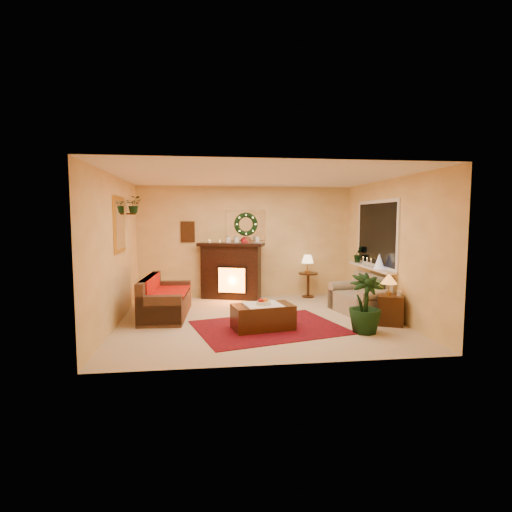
{
  "coord_description": "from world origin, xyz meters",
  "views": [
    {
      "loc": [
        -0.96,
        -7.12,
        1.88
      ],
      "look_at": [
        0.0,
        0.35,
        1.15
      ],
      "focal_mm": 28.0,
      "sensor_mm": 36.0,
      "label": 1
    }
  ],
  "objects": [
    {
      "name": "ceiling",
      "position": [
        0.0,
        0.0,
        2.6
      ],
      "size": [
        5.0,
        5.0,
        0.0
      ],
      "primitive_type": "plane",
      "color": "white",
      "rests_on": "ground"
    },
    {
      "name": "mantel_mirror",
      "position": [
        0.0,
        2.23,
        1.7
      ],
      "size": [
        0.92,
        0.02,
        0.72
      ],
      "primitive_type": "cube",
      "color": "white",
      "rests_on": "wall_back"
    },
    {
      "name": "wall_right",
      "position": [
        2.5,
        0.0,
        1.3
      ],
      "size": [
        4.5,
        4.5,
        0.0
      ],
      "primitive_type": "plane",
      "color": "#EFD88C",
      "rests_on": "ground"
    },
    {
      "name": "coffee_table",
      "position": [
        -0.01,
        -0.62,
        0.21
      ],
      "size": [
        1.09,
        0.73,
        0.42
      ],
      "primitive_type": "cube",
      "rotation": [
        0.0,
        0.0,
        0.19
      ],
      "color": "#3B1D0E",
      "rests_on": "floor"
    },
    {
      "name": "side_table_round",
      "position": [
        1.45,
        1.94,
        0.33
      ],
      "size": [
        0.57,
        0.57,
        0.58
      ],
      "primitive_type": "cylinder",
      "rotation": [
        0.0,
        0.0,
        -0.32
      ],
      "color": "black",
      "rests_on": "floor"
    },
    {
      "name": "fruit_bowl",
      "position": [
        -0.01,
        -0.64,
        0.45
      ],
      "size": [
        0.25,
        0.25,
        0.06
      ],
      "primitive_type": "cylinder",
      "color": "#E7EDCD",
      "rests_on": "coffee_table"
    },
    {
      "name": "hanging_plant",
      "position": [
        -2.34,
        1.05,
        1.97
      ],
      "size": [
        0.33,
        0.28,
        0.36
      ],
      "primitive_type": "imported",
      "color": "#194719",
      "rests_on": "wall_left"
    },
    {
      "name": "wall_left",
      "position": [
        -2.5,
        0.0,
        1.3
      ],
      "size": [
        4.5,
        4.5,
        0.0
      ],
      "primitive_type": "plane",
      "color": "#EFD88C",
      "rests_on": "ground"
    },
    {
      "name": "window_glass",
      "position": [
        2.47,
        0.55,
        1.55
      ],
      "size": [
        0.02,
        1.7,
        1.22
      ],
      "primitive_type": "cube",
      "color": "black",
      "rests_on": "wall_right"
    },
    {
      "name": "mantel_candle_b",
      "position": [
        -0.62,
        2.06,
        1.26
      ],
      "size": [
        0.05,
        0.05,
        0.16
      ],
      "primitive_type": "cylinder",
      "color": "beige",
      "rests_on": "fireplace"
    },
    {
      "name": "wall_art",
      "position": [
        -1.35,
        2.23,
        1.55
      ],
      "size": [
        0.32,
        0.03,
        0.48
      ],
      "primitive_type": "cube",
      "color": "#381E11",
      "rests_on": "wall_back"
    },
    {
      "name": "window_sill",
      "position": [
        2.38,
        0.55,
        0.87
      ],
      "size": [
        0.22,
        1.86,
        0.04
      ],
      "primitive_type": "cube",
      "color": "white",
      "rests_on": "wall_right"
    },
    {
      "name": "floor_palm",
      "position": [
        1.61,
        -1.02,
        0.45
      ],
      "size": [
        1.82,
        1.82,
        2.9
      ],
      "primitive_type": "imported",
      "rotation": [
        0.0,
        0.0,
        0.13
      ],
      "color": "#295B20",
      "rests_on": "floor"
    },
    {
      "name": "poinsettia",
      "position": [
        -0.01,
        2.06,
        1.3
      ],
      "size": [
        0.22,
        0.22,
        0.22
      ],
      "primitive_type": "sphere",
      "color": "#A9101C",
      "rests_on": "fireplace"
    },
    {
      "name": "floor",
      "position": [
        0.0,
        0.0,
        0.0
      ],
      "size": [
        5.0,
        5.0,
        0.0
      ],
      "primitive_type": "plane",
      "color": "beige",
      "rests_on": "ground"
    },
    {
      "name": "gold_mirror",
      "position": [
        -2.48,
        0.3,
        1.75
      ],
      "size": [
        0.03,
        0.84,
        1.0
      ],
      "primitive_type": "cube",
      "color": "gold",
      "rests_on": "wall_left"
    },
    {
      "name": "fireplace",
      "position": [
        -0.37,
        2.04,
        0.55
      ],
      "size": [
        1.4,
        0.82,
        1.23
      ],
      "primitive_type": "cube",
      "rotation": [
        0.0,
        0.0,
        -0.32
      ],
      "color": "black",
      "rests_on": "floor"
    },
    {
      "name": "sofa",
      "position": [
        -1.71,
        0.54,
        0.43
      ],
      "size": [
        0.88,
        1.81,
        0.76
      ],
      "primitive_type": "cube",
      "rotation": [
        0.0,
        0.0,
        -0.06
      ],
      "color": "brown",
      "rests_on": "floor"
    },
    {
      "name": "red_throw",
      "position": [
        -1.72,
        0.71,
        0.46
      ],
      "size": [
        0.82,
        1.33,
        0.02
      ],
      "primitive_type": "cube",
      "color": "red",
      "rests_on": "sofa"
    },
    {
      "name": "mantel_candle_a",
      "position": [
        -0.86,
        2.02,
        1.26
      ],
      "size": [
        0.06,
        0.06,
        0.18
      ],
      "primitive_type": "cylinder",
      "color": "white",
      "rests_on": "fireplace"
    },
    {
      "name": "mini_tree",
      "position": [
        2.36,
        0.13,
        1.04
      ],
      "size": [
        0.2,
        0.2,
        0.3
      ],
      "primitive_type": "cone",
      "color": "white",
      "rests_on": "window_sill"
    },
    {
      "name": "window_frame",
      "position": [
        2.48,
        0.55,
        1.55
      ],
      "size": [
        0.03,
        1.86,
        1.36
      ],
      "primitive_type": "cube",
      "color": "white",
      "rests_on": "wall_right"
    },
    {
      "name": "wreath",
      "position": [
        0.0,
        2.19,
        1.72
      ],
      "size": [
        0.55,
        0.11,
        0.55
      ],
      "primitive_type": "torus",
      "rotation": [
        1.57,
        0.0,
        0.0
      ],
      "color": "#194719",
      "rests_on": "wall_back"
    },
    {
      "name": "wall_back",
      "position": [
        0.0,
        2.25,
        1.3
      ],
      "size": [
        5.0,
        5.0,
        0.0
      ],
      "primitive_type": "plane",
      "color": "#EFD88C",
      "rests_on": "ground"
    },
    {
      "name": "end_table_square",
      "position": [
        2.26,
        -0.59,
        0.27
      ],
      "size": [
        0.55,
        0.55,
        0.52
      ],
      "primitive_type": "cube",
      "rotation": [
        0.0,
        0.0,
        -0.39
      ],
      "color": "#462E17",
      "rests_on": "floor"
    },
    {
      "name": "sill_plant",
      "position": [
        2.39,
        1.26,
        1.08
      ],
      "size": [
        0.26,
        0.21,
        0.48
      ],
      "primitive_type": "imported",
      "color": "#35642E",
      "rests_on": "window_sill"
    },
    {
      "name": "lamp_cream",
      "position": [
        1.42,
        1.91,
        0.88
      ],
      "size": [
        0.28,
        0.28,
        0.43
      ],
      "primitive_type": "cone",
      "color": "#FFD393",
      "rests_on": "side_table_round"
    },
    {
      "name": "loveseat",
      "position": [
        2.06,
        0.24,
        0.42
      ],
      "size": [
        0.99,
        1.43,
        0.76
      ],
      "primitive_type": "cube",
      "rotation": [
        0.0,
        0.0,
        0.19
      ],
      "color": "gray",
      "rests_on": "floor"
    },
    {
      "name": "lamp_tiffany",
      "position": [
        2.23,
        -0.56,
        0.74
      ],
      "size": [
        0.28,
        0.28,
        0.41
      ],
      "primitive_type": "cone",
      "color": "orange",
      "rests_on": "end_table_square"
    },
    {
      "name": "area_rug",
      "position": [
        0.11,
        -0.53,
        0.01
      ],
      "size": [
        2.77,
        2.34,
        0.01
      ],
      "primitive_type": "cube",
      "rotation": [
        0.0,
        0.0,
        0.25
      ],
      "color": "maroon",
      "rests_on": "floor"
    },
    {
      "name": "wall_front",
      "position": [
        0.0,
        -2.25,
        1.3
      ],
      "size": [
        5.0,
        5.0,
        0.0
      ],
      "primitive_type": "plane",
      "color": "#EFD88C",
      "rests_on": "ground"
    }
  ]
}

